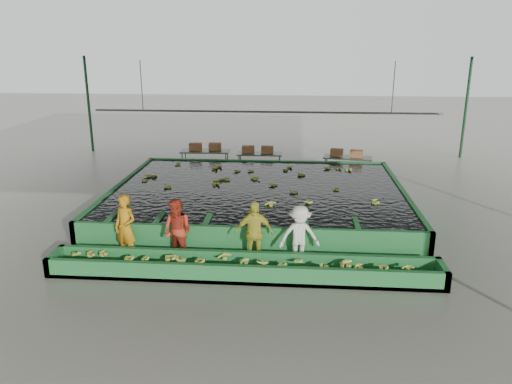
# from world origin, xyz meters

# --- Properties ---
(ground) EXTENTS (80.00, 80.00, 0.00)m
(ground) POSITION_xyz_m (0.00, 0.00, 0.00)
(ground) COLOR slate
(ground) RESTS_ON ground
(shed_roof) EXTENTS (20.00, 22.00, 0.04)m
(shed_roof) POSITION_xyz_m (0.00, 0.00, 5.00)
(shed_roof) COLOR gray
(shed_roof) RESTS_ON shed_posts
(shed_posts) EXTENTS (20.00, 22.00, 5.00)m
(shed_posts) POSITION_xyz_m (0.00, 0.00, 2.50)
(shed_posts) COLOR #16391F
(shed_posts) RESTS_ON ground
(flotation_tank) EXTENTS (10.00, 8.00, 0.90)m
(flotation_tank) POSITION_xyz_m (0.00, 1.50, 0.45)
(flotation_tank) COLOR #216C31
(flotation_tank) RESTS_ON ground
(tank_water) EXTENTS (9.70, 7.70, 0.00)m
(tank_water) POSITION_xyz_m (0.00, 1.50, 0.85)
(tank_water) COLOR black
(tank_water) RESTS_ON flotation_tank
(sorting_trough) EXTENTS (10.00, 1.00, 0.50)m
(sorting_trough) POSITION_xyz_m (0.00, -3.60, 0.25)
(sorting_trough) COLOR #216C31
(sorting_trough) RESTS_ON ground
(cableway_rail) EXTENTS (0.08, 0.08, 14.00)m
(cableway_rail) POSITION_xyz_m (0.00, 5.00, 3.00)
(cableway_rail) COLOR #59605B
(cableway_rail) RESTS_ON shed_roof
(rail_hanger_left) EXTENTS (0.04, 0.04, 2.00)m
(rail_hanger_left) POSITION_xyz_m (-5.00, 5.00, 4.00)
(rail_hanger_left) COLOR #59605B
(rail_hanger_left) RESTS_ON shed_roof
(rail_hanger_right) EXTENTS (0.04, 0.04, 2.00)m
(rail_hanger_right) POSITION_xyz_m (5.00, 5.00, 4.00)
(rail_hanger_right) COLOR #59605B
(rail_hanger_right) RESTS_ON shed_roof
(worker_a) EXTENTS (0.79, 0.66, 1.83)m
(worker_a) POSITION_xyz_m (-3.27, -2.80, 0.92)
(worker_a) COLOR #BF7A13
(worker_a) RESTS_ON ground
(worker_b) EXTENTS (1.04, 0.94, 1.74)m
(worker_b) POSITION_xyz_m (-1.84, -2.80, 0.87)
(worker_b) COLOR #B8331E
(worker_b) RESTS_ON ground
(worker_c) EXTENTS (1.10, 0.65, 1.75)m
(worker_c) POSITION_xyz_m (0.20, -2.80, 0.88)
(worker_c) COLOR gold
(worker_c) RESTS_ON ground
(worker_d) EXTENTS (1.16, 0.80, 1.66)m
(worker_d) POSITION_xyz_m (1.41, -2.80, 0.83)
(worker_d) COLOR silver
(worker_d) RESTS_ON ground
(packing_table_left) EXTENTS (2.20, 0.94, 0.99)m
(packing_table_left) POSITION_xyz_m (-2.81, 6.76, 0.50)
(packing_table_left) COLOR #59605B
(packing_table_left) RESTS_ON ground
(packing_table_mid) EXTENTS (2.01, 0.82, 0.91)m
(packing_table_mid) POSITION_xyz_m (-0.33, 6.77, 0.45)
(packing_table_mid) COLOR #59605B
(packing_table_mid) RESTS_ON ground
(packing_table_right) EXTENTS (2.17, 1.14, 0.94)m
(packing_table_right) POSITION_xyz_m (3.53, 6.22, 0.47)
(packing_table_right) COLOR #59605B
(packing_table_right) RESTS_ON ground
(box_stack_left) EXTENTS (1.47, 0.52, 0.31)m
(box_stack_left) POSITION_xyz_m (-2.81, 6.84, 0.99)
(box_stack_left) COLOR #965B34
(box_stack_left) RESTS_ON packing_table_left
(box_stack_mid) EXTENTS (1.40, 0.39, 0.30)m
(box_stack_mid) POSITION_xyz_m (-0.43, 6.82, 0.91)
(box_stack_mid) COLOR #965B34
(box_stack_mid) RESTS_ON packing_table_mid
(box_stack_right) EXTENTS (1.42, 0.66, 0.30)m
(box_stack_right) POSITION_xyz_m (3.47, 6.28, 0.94)
(box_stack_right) COLOR #965B34
(box_stack_right) RESTS_ON packing_table_right
(floating_bananas) EXTENTS (8.86, 6.04, 0.12)m
(floating_bananas) POSITION_xyz_m (0.00, 2.30, 0.85)
(floating_bananas) COLOR #A3B23C
(floating_bananas) RESTS_ON tank_water
(trough_bananas) EXTENTS (8.61, 0.57, 0.11)m
(trough_bananas) POSITION_xyz_m (0.00, -3.60, 0.40)
(trough_bananas) COLOR #A3B23C
(trough_bananas) RESTS_ON sorting_trough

